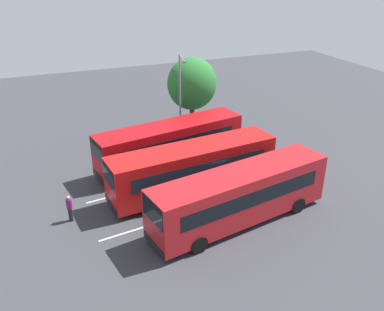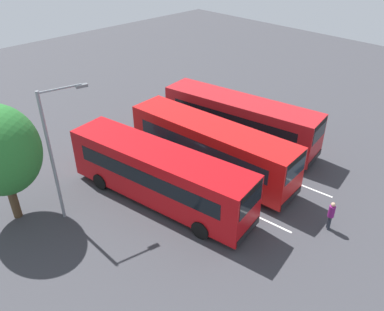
% 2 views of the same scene
% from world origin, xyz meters
% --- Properties ---
extents(ground_plane, '(71.75, 71.75, 0.00)m').
position_xyz_m(ground_plane, '(0.00, 0.00, 0.00)').
color(ground_plane, '#38383D').
extents(bus_far_left, '(11.41, 4.35, 3.23)m').
position_xyz_m(bus_far_left, '(0.70, -4.18, 1.78)').
color(bus_far_left, '#B70C11').
rests_on(bus_far_left, ground).
extents(bus_center_left, '(11.34, 3.50, 3.23)m').
position_xyz_m(bus_center_left, '(0.62, 0.03, 1.78)').
color(bus_center_left, red).
rests_on(bus_center_left, ground).
extents(bus_center_right, '(11.41, 4.33, 3.23)m').
position_xyz_m(bus_center_right, '(-0.56, 4.17, 1.78)').
color(bus_center_right, '#AD191E').
rests_on(bus_center_right, ground).
extents(pedestrian, '(0.45, 0.45, 1.67)m').
position_xyz_m(pedestrian, '(8.51, 0.43, 0.98)').
color(pedestrian, '#232833').
rests_on(pedestrian, ground).
extents(street_lamp, '(0.65, 2.34, 7.17)m').
position_xyz_m(street_lamp, '(-1.80, -8.56, 4.15)').
color(street_lamp, gray).
rests_on(street_lamp, ground).
extents(depot_tree, '(4.38, 3.94, 6.42)m').
position_xyz_m(depot_tree, '(-3.64, -10.55, 4.10)').
color(depot_tree, '#4C3823').
rests_on(depot_tree, ground).
extents(lane_stripe_outer_left, '(14.82, 1.96, 0.01)m').
position_xyz_m(lane_stripe_outer_left, '(0.00, -2.09, 0.00)').
color(lane_stripe_outer_left, silver).
rests_on(lane_stripe_outer_left, ground).
extents(lane_stripe_inner_left, '(14.82, 1.96, 0.01)m').
position_xyz_m(lane_stripe_inner_left, '(0.00, 2.09, 0.00)').
color(lane_stripe_inner_left, silver).
rests_on(lane_stripe_inner_left, ground).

